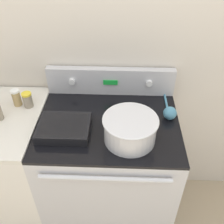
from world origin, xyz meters
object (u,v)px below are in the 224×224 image
Objects in this scene: casserole_dish at (64,127)px; spice_jar_white_cap at (16,98)px; mixing_bowl at (130,128)px; ladle at (170,112)px; spice_jar_yellow_cap at (28,100)px.

casserole_dish is 0.39m from spice_jar_white_cap.
casserole_dish is (-0.36, 0.04, -0.05)m from mixing_bowl.
ladle is 0.84m from spice_jar_yellow_cap.
casserole_dish is 0.33m from spice_jar_yellow_cap.
casserole_dish is 2.94× the size of spice_jar_yellow_cap.
ladle is at bearing 39.60° from mixing_bowl.
spice_jar_yellow_cap is at bearing 141.36° from casserole_dish.
casserole_dish is 0.98× the size of ladle.
spice_jar_yellow_cap is 0.07m from spice_jar_white_cap.
spice_jar_white_cap is at bearing 175.75° from ladle.
spice_jar_yellow_cap is (-0.61, 0.25, -0.02)m from mixing_bowl.
mixing_bowl is 2.72× the size of spice_jar_white_cap.
mixing_bowl is at bearing -140.40° from ladle.
mixing_bowl is 0.66m from spice_jar_yellow_cap.
casserole_dish is at bearing 172.82° from mixing_bowl.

